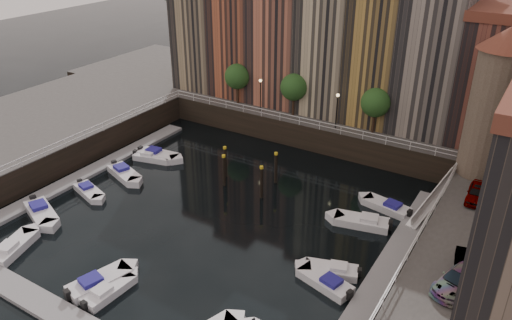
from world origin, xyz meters
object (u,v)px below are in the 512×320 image
Objects in this scene: boat_left_1 at (89,191)px; gangway at (435,195)px; car_a at (477,194)px; mooring_pilings at (246,171)px; car_c at (460,280)px; boat_left_2 at (124,173)px; car_b at (467,271)px; corner_tower at (496,101)px; boat_left_0 at (41,213)px.

gangway is at bearing 42.45° from boat_left_1.
mooring_pilings is at bearing -172.63° from car_a.
car_c reaches higher than gangway.
car_a is (21.06, 3.63, 2.04)m from mooring_pilings.
car_c is (4.60, -13.39, 1.79)m from gangway.
mooring_pilings is 1.15× the size of boat_left_2.
boat_left_2 is 1.26× the size of car_a.
car_c is at bearing -87.35° from car_a.
gangway is 13.13m from car_b.
corner_tower reaches higher than car_c.
corner_tower reaches higher than mooring_pilings.
car_c is (34.58, 0.98, 3.38)m from boat_left_1.
car_b reaches higher than gangway.
car_b reaches higher than car_a.
boat_left_2 is 34.43m from car_a.
corner_tower is 2.84× the size of car_c.
gangway is 36.23m from boat_left_0.
boat_left_0 is at bearing -153.97° from car_a.
car_a is (0.61, -5.54, -6.51)m from corner_tower.
boat_left_0 is at bearing -144.36° from corner_tower.
boat_left_0 is (-12.97, -14.80, -1.24)m from mooring_pilings.
car_c reaches higher than boat_left_0.
boat_left_0 is 38.84m from car_a.
boat_left_1 is at bearing -160.70° from car_a.
boat_left_1 is (-12.42, -9.70, -1.32)m from mooring_pilings.
gangway is 4.06m from car_a.
mooring_pilings is at bearing 54.83° from boat_left_1.
boat_left_0 is 35.80m from car_c.
mooring_pilings is at bearing 70.53° from boat_left_0.
corner_tower is 42.27m from boat_left_0.
mooring_pilings reaches higher than boat_left_0.
boat_left_1 is 4.51m from boat_left_2.
mooring_pilings is at bearing -165.12° from gangway.
corner_tower is 3.42× the size of car_a.
car_a reaches higher than boat_left_2.
car_c is at bearing -21.49° from mooring_pilings.
car_c is (1.70, -17.89, -6.49)m from corner_tower.
car_a is 0.83× the size of car_c.
gangway is (-2.90, -4.50, -8.28)m from corner_tower.
corner_tower is at bearing 24.13° from mooring_pilings.
corner_tower is at bearing 57.20° from gangway.
car_a is 11.12m from car_b.
car_b reaches higher than boat_left_0.
boat_left_2 is (0.37, 4.49, 0.06)m from boat_left_1.
corner_tower is 17.91m from car_b.
boat_left_2 is 34.67m from car_b.
corner_tower is 2.71× the size of boat_left_2.
car_c is at bearing -71.03° from gangway.
car_b reaches higher than boat_left_1.
corner_tower reaches higher than car_a.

